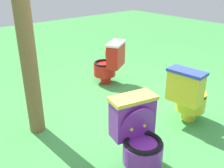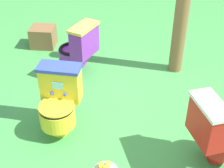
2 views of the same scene
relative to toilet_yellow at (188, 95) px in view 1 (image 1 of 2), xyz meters
name	(u,v)px [view 1 (image 1 of 2)]	position (x,y,z in m)	size (l,w,h in m)	color
ground	(131,114)	(0.42, -0.57, -0.37)	(14.00, 14.00, 0.00)	#429947
toilet_yellow	(188,95)	(0.00, 0.00, 0.00)	(0.53, 0.45, 0.73)	yellow
toilet_purple	(138,135)	(1.08, 0.19, 0.00)	(0.50, 0.57, 0.73)	purple
toilet_red	(110,62)	(-0.04, -1.56, 0.00)	(0.60, 0.63, 0.73)	red
wooden_post	(27,48)	(1.53, -1.05, 0.65)	(0.18, 0.18, 2.05)	brown
lemon_bucket	(173,84)	(-0.62, -0.68, -0.25)	(0.22, 0.22, 0.28)	#B7B7BF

